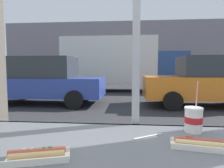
% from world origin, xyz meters
% --- Properties ---
extents(ground_plane, '(60.00, 60.00, 0.00)m').
position_xyz_m(ground_plane, '(0.00, 8.00, 0.00)').
color(ground_plane, '#2D2D30').
extents(sidewalk_strip, '(16.00, 2.80, 0.14)m').
position_xyz_m(sidewalk_strip, '(0.00, 1.60, 0.07)').
color(sidewalk_strip, '#B2ADA3').
rests_on(sidewalk_strip, ground).
extents(window_wall, '(2.80, 0.20, 2.90)m').
position_xyz_m(window_wall, '(0.00, 0.08, 1.83)').
color(window_wall, '#423D38').
rests_on(window_wall, ground).
extents(building_facade_far, '(28.00, 1.20, 6.47)m').
position_xyz_m(building_facade_far, '(0.00, 20.27, 3.23)').
color(building_facade_far, gray).
rests_on(building_facade_far, ground).
extents(soda_cup_right, '(0.11, 0.11, 0.30)m').
position_xyz_m(soda_cup_right, '(0.34, -0.09, 1.09)').
color(soda_cup_right, silver).
rests_on(soda_cup_right, window_counter).
extents(hotdog_tray_near, '(0.27, 0.16, 0.05)m').
position_xyz_m(hotdog_tray_near, '(-0.42, -0.51, 1.03)').
color(hotdog_tray_near, silver).
rests_on(hotdog_tray_near, window_counter).
extents(hotdog_tray_far, '(0.28, 0.13, 0.05)m').
position_xyz_m(hotdog_tray_far, '(0.29, -0.33, 1.04)').
color(hotdog_tray_far, silver).
rests_on(hotdog_tray_far, window_counter).
extents(loose_straw, '(0.17, 0.11, 0.01)m').
position_xyz_m(loose_straw, '(0.06, -0.20, 1.02)').
color(loose_straw, white).
rests_on(loose_straw, window_counter).
extents(parked_car_blue, '(4.56, 1.95, 1.83)m').
position_xyz_m(parked_car_blue, '(-3.32, 5.94, 0.91)').
color(parked_car_blue, '#283D93').
rests_on(parked_car_blue, ground).
extents(parked_car_orange, '(4.54, 1.90, 1.82)m').
position_xyz_m(parked_car_orange, '(2.85, 5.94, 0.91)').
color(parked_car_orange, orange).
rests_on(parked_car_orange, ground).
extents(box_truck, '(7.30, 2.44, 3.21)m').
position_xyz_m(box_truck, '(-0.58, 10.57, 1.73)').
color(box_truck, silver).
rests_on(box_truck, ground).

